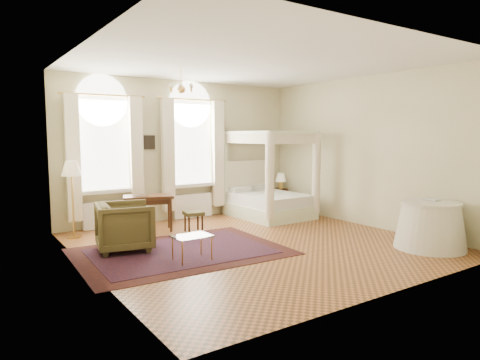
{
  "coord_description": "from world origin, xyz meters",
  "views": [
    {
      "loc": [
        -4.59,
        -6.3,
        2.01
      ],
      "look_at": [
        -0.09,
        0.4,
        1.16
      ],
      "focal_mm": 32.0,
      "sensor_mm": 36.0,
      "label": 1
    }
  ],
  "objects_px": {
    "floor_lamp": "(72,172)",
    "side_table": "(430,225)",
    "nightstand": "(278,199)",
    "armchair": "(125,226)",
    "stool": "(194,215)",
    "canopy_bed": "(269,198)",
    "writing_desk": "(148,201)",
    "coffee_table": "(192,238)"
  },
  "relations": [
    {
      "from": "armchair",
      "to": "floor_lamp",
      "type": "distance_m",
      "value": 1.79
    },
    {
      "from": "coffee_table",
      "to": "floor_lamp",
      "type": "bearing_deg",
      "value": 114.33
    },
    {
      "from": "stool",
      "to": "side_table",
      "type": "distance_m",
      "value": 4.55
    },
    {
      "from": "floor_lamp",
      "to": "side_table",
      "type": "relative_size",
      "value": 1.23
    },
    {
      "from": "canopy_bed",
      "to": "coffee_table",
      "type": "relative_size",
      "value": 3.44
    },
    {
      "from": "writing_desk",
      "to": "coffee_table",
      "type": "relative_size",
      "value": 1.84
    },
    {
      "from": "canopy_bed",
      "to": "nightstand",
      "type": "height_order",
      "value": "canopy_bed"
    },
    {
      "from": "writing_desk",
      "to": "side_table",
      "type": "distance_m",
      "value": 5.49
    },
    {
      "from": "writing_desk",
      "to": "side_table",
      "type": "relative_size",
      "value": 0.91
    },
    {
      "from": "writing_desk",
      "to": "floor_lamp",
      "type": "relative_size",
      "value": 0.74
    },
    {
      "from": "stool",
      "to": "floor_lamp",
      "type": "relative_size",
      "value": 0.29
    },
    {
      "from": "coffee_table",
      "to": "stool",
      "type": "bearing_deg",
      "value": 61.6
    },
    {
      "from": "nightstand",
      "to": "armchair",
      "type": "height_order",
      "value": "armchair"
    },
    {
      "from": "floor_lamp",
      "to": "armchair",
      "type": "bearing_deg",
      "value": -70.29
    },
    {
      "from": "canopy_bed",
      "to": "writing_desk",
      "type": "xyz_separation_m",
      "value": [
        -3.08,
        0.17,
        0.17
      ]
    },
    {
      "from": "nightstand",
      "to": "floor_lamp",
      "type": "distance_m",
      "value": 5.5
    },
    {
      "from": "stool",
      "to": "coffee_table",
      "type": "relative_size",
      "value": 0.71
    },
    {
      "from": "armchair",
      "to": "side_table",
      "type": "xyz_separation_m",
      "value": [
        4.57,
        -2.89,
        -0.02
      ]
    },
    {
      "from": "writing_desk",
      "to": "armchair",
      "type": "height_order",
      "value": "armchair"
    },
    {
      "from": "coffee_table",
      "to": "floor_lamp",
      "type": "height_order",
      "value": "floor_lamp"
    },
    {
      "from": "stool",
      "to": "armchair",
      "type": "height_order",
      "value": "armchair"
    },
    {
      "from": "writing_desk",
      "to": "floor_lamp",
      "type": "height_order",
      "value": "floor_lamp"
    },
    {
      "from": "stool",
      "to": "floor_lamp",
      "type": "bearing_deg",
      "value": 158.64
    },
    {
      "from": "canopy_bed",
      "to": "armchair",
      "type": "height_order",
      "value": "canopy_bed"
    },
    {
      "from": "canopy_bed",
      "to": "armchair",
      "type": "relative_size",
      "value": 2.25
    },
    {
      "from": "floor_lamp",
      "to": "side_table",
      "type": "xyz_separation_m",
      "value": [
        5.09,
        -4.36,
        -0.88
      ]
    },
    {
      "from": "stool",
      "to": "side_table",
      "type": "xyz_separation_m",
      "value": [
        2.9,
        -3.5,
        0.05
      ]
    },
    {
      "from": "writing_desk",
      "to": "floor_lamp",
      "type": "distance_m",
      "value": 1.61
    },
    {
      "from": "nightstand",
      "to": "floor_lamp",
      "type": "relative_size",
      "value": 0.38
    },
    {
      "from": "stool",
      "to": "nightstand",
      "type": "bearing_deg",
      "value": 20.02
    },
    {
      "from": "coffee_table",
      "to": "side_table",
      "type": "xyz_separation_m",
      "value": [
        3.88,
        -1.68,
        0.04
      ]
    },
    {
      "from": "nightstand",
      "to": "floor_lamp",
      "type": "height_order",
      "value": "floor_lamp"
    },
    {
      "from": "canopy_bed",
      "to": "side_table",
      "type": "bearing_deg",
      "value": -81.8
    },
    {
      "from": "floor_lamp",
      "to": "coffee_table",
      "type": "bearing_deg",
      "value": -65.67
    },
    {
      "from": "stool",
      "to": "floor_lamp",
      "type": "xyz_separation_m",
      "value": [
        -2.19,
        0.86,
        0.93
      ]
    },
    {
      "from": "canopy_bed",
      "to": "floor_lamp",
      "type": "distance_m",
      "value": 4.62
    },
    {
      "from": "canopy_bed",
      "to": "writing_desk",
      "type": "relative_size",
      "value": 1.87
    },
    {
      "from": "armchair",
      "to": "side_table",
      "type": "distance_m",
      "value": 5.41
    },
    {
      "from": "armchair",
      "to": "coffee_table",
      "type": "height_order",
      "value": "armchair"
    },
    {
      "from": "writing_desk",
      "to": "armchair",
      "type": "relative_size",
      "value": 1.2
    },
    {
      "from": "nightstand",
      "to": "coffee_table",
      "type": "xyz_separation_m",
      "value": [
        -4.19,
        -2.99,
        0.09
      ]
    },
    {
      "from": "canopy_bed",
      "to": "armchair",
      "type": "distance_m",
      "value": 4.14
    }
  ]
}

